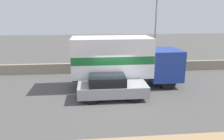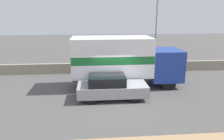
% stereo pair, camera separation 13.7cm
% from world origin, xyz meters
% --- Properties ---
extents(ground_plane, '(80.00, 80.00, 0.00)m').
position_xyz_m(ground_plane, '(0.00, 0.00, 0.00)').
color(ground_plane, '#514F4C').
extents(stone_wall_backdrop, '(60.00, 0.35, 0.85)m').
position_xyz_m(stone_wall_backdrop, '(0.00, 6.38, 0.42)').
color(stone_wall_backdrop, gray).
rests_on(stone_wall_backdrop, ground_plane).
extents(street_lamp, '(0.56, 0.28, 6.26)m').
position_xyz_m(street_lamp, '(3.83, 5.42, 3.67)').
color(street_lamp, gray).
rests_on(street_lamp, ground_plane).
extents(box_truck, '(7.51, 2.56, 3.46)m').
position_xyz_m(box_truck, '(0.72, 2.58, 1.93)').
color(box_truck, navy).
rests_on(box_truck, ground_plane).
extents(car_hatchback, '(4.16, 1.74, 1.47)m').
position_xyz_m(car_hatchback, '(-0.27, 0.30, 0.74)').
color(car_hatchback, '#9E9EA3').
rests_on(car_hatchback, ground_plane).
extents(pedestrian, '(0.35, 0.35, 1.61)m').
position_xyz_m(pedestrian, '(5.58, 4.76, 0.84)').
color(pedestrian, '#1E1E2D').
rests_on(pedestrian, ground_plane).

